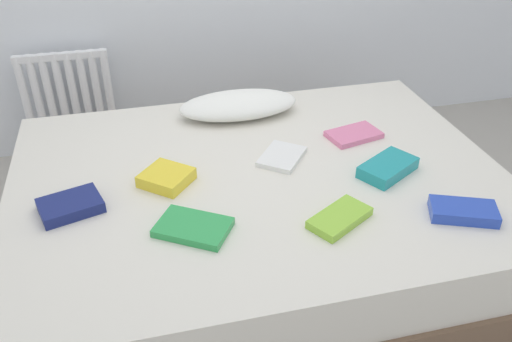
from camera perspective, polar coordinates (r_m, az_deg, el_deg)
name	(u,v)px	position (r m, az deg, el deg)	size (l,w,h in m)	color
ground_plane	(259,266)	(2.47, 0.28, -10.05)	(8.00, 8.00, 0.00)	#9E998E
bed	(259,223)	(2.31, 0.30, -5.53)	(2.00, 1.50, 0.50)	brown
radiator	(69,100)	(3.25, -19.20, 7.09)	(0.50, 0.04, 0.56)	white
pillow	(238,105)	(2.59, -1.88, 7.01)	(0.57, 0.27, 0.11)	white
textbook_teal	(388,168)	(2.21, 13.78, 0.35)	(0.24, 0.14, 0.05)	teal
textbook_navy	(71,206)	(2.06, -19.04, -3.48)	(0.21, 0.15, 0.04)	navy
textbook_yellow	(166,178)	(2.12, -9.46, -0.69)	(0.17, 0.17, 0.05)	yellow
textbook_pink	(354,135)	(2.45, 10.31, 3.81)	(0.23, 0.14, 0.02)	pink
textbook_green	(193,227)	(1.87, -6.66, -5.94)	(0.25, 0.16, 0.03)	green
textbook_lime	(340,218)	(1.92, 8.85, -4.93)	(0.23, 0.12, 0.03)	#8CC638
textbook_white	(282,157)	(2.25, 2.75, 1.53)	(0.21, 0.15, 0.02)	white
textbook_blue	(463,211)	(2.05, 21.09, -4.00)	(0.23, 0.12, 0.04)	#2847B7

